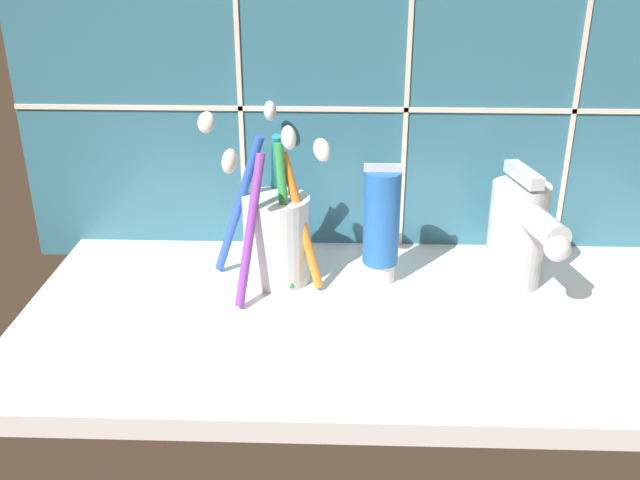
{
  "coord_description": "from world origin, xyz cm",
  "views": [
    {
      "loc": [
        -4.82,
        -58.72,
        36.05
      ],
      "look_at": [
        -6.91,
        2.71,
        8.26
      ],
      "focal_mm": 40.0,
      "sensor_mm": 36.0,
      "label": 1
    }
  ],
  "objects": [
    {
      "name": "tile_wall_backsplash",
      "position": [
        0.01,
        16.56,
        23.2
      ],
      "size": [
        80.37,
        1.72,
        46.39
      ],
      "color": "#336B7F",
      "rests_on": "ground"
    },
    {
      "name": "sink_counter",
      "position": [
        0.0,
        0.0,
        1.0
      ],
      "size": [
        70.37,
        32.62,
        2.0
      ],
      "primitive_type": "cube",
      "color": "white",
      "rests_on": "ground"
    },
    {
      "name": "toothbrush_cup",
      "position": [
        -11.53,
        6.68,
        7.37
      ],
      "size": [
        13.88,
        16.32,
        17.42
      ],
      "color": "silver",
      "rests_on": "sink_counter"
    },
    {
      "name": "sink_faucet",
      "position": [
        12.67,
        5.96,
        7.92
      ],
      "size": [
        5.8,
        11.98,
        12.26
      ],
      "rotation": [
        0.0,
        0.0,
        -1.35
      ],
      "color": "silver",
      "rests_on": "sink_counter"
    },
    {
      "name": "toothpaste_tube",
      "position": [
        -0.92,
        6.78,
        8.18
      ],
      "size": [
        3.8,
        3.62,
        12.56
      ],
      "color": "white",
      "rests_on": "sink_counter"
    }
  ]
}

